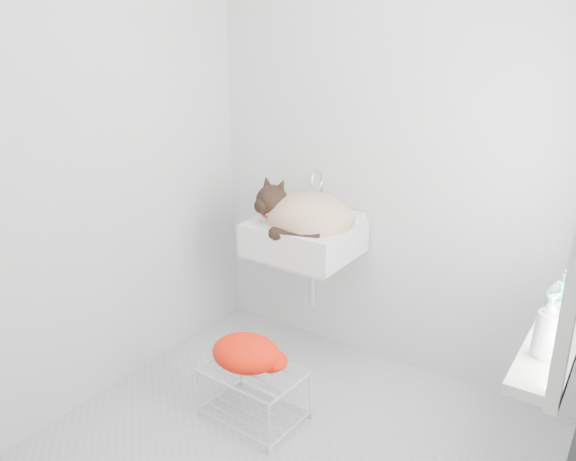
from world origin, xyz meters
The scene contains 12 objects.
floor centered at (0.00, 0.00, 0.00)m, with size 2.20×2.00×0.02m, color #A1A8B0.
back_wall centered at (0.00, 1.00, 1.25)m, with size 2.20×0.02×2.50m, color silver.
left_wall centered at (-1.10, 0.00, 1.25)m, with size 0.02×2.00×2.50m, color silver.
windowsill centered at (1.01, 0.20, 0.83)m, with size 0.16×0.88×0.04m, color white.
sink centered at (-0.38, 0.74, 0.85)m, with size 0.57×0.49×0.23m, color white.
faucet centered at (-0.38, 0.92, 0.99)m, with size 0.21×0.14×0.21m, color silver, non-canonical shape.
cat centered at (-0.37, 0.72, 0.89)m, with size 0.52×0.43×0.33m.
wire_rack centered at (-0.28, 0.11, 0.15)m, with size 0.47×0.33×0.28m, color silver.
towel centered at (-0.32, 0.11, 0.31)m, with size 0.35×0.25×0.15m, color red.
bottle_a centered at (1.00, -0.01, 0.85)m, with size 0.07×0.07×0.19m, color silver.
bottle_b centered at (1.00, 0.21, 0.85)m, with size 0.08×0.08×0.18m, color teal.
bottle_c centered at (1.00, 0.36, 0.85)m, with size 0.13×0.13×0.17m, color #B7BAC6.
Camera 1 is at (1.20, -1.82, 1.85)m, focal length 35.55 mm.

